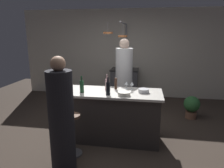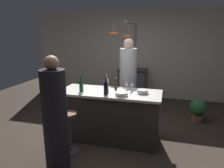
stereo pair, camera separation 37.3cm
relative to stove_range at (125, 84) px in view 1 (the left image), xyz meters
name	(u,v)px [view 1 (the left image)]	position (x,y,z in m)	size (l,w,h in m)	color
ground_plane	(111,138)	(0.00, -2.45, -0.45)	(9.00, 9.00, 0.00)	#382D26
back_wall	(126,54)	(0.00, 0.40, 0.85)	(6.40, 0.16, 2.60)	beige
kitchen_island	(111,115)	(0.00, -2.45, 0.01)	(1.80, 0.72, 0.90)	#332D2B
stove_range	(125,84)	(0.00, 0.00, 0.00)	(0.80, 0.64, 0.89)	#47474C
chef	(124,82)	(0.12, -1.39, 0.38)	(0.38, 0.38, 1.79)	white
bar_stool_left	(73,133)	(-0.50, -3.07, -0.07)	(0.28, 0.28, 0.68)	#4C4C51
guest_left	(62,121)	(-0.50, -3.46, 0.31)	(0.34, 0.34, 1.62)	black
overhead_pot_rack	(121,45)	(-0.06, -0.45, 1.16)	(0.57, 1.50, 2.17)	gray
potted_plant	(192,106)	(1.66, -1.24, -0.15)	(0.36, 0.36, 0.52)	brown
pepper_mill	(116,84)	(0.07, -2.28, 0.56)	(0.05, 0.05, 0.21)	#382319
wine_bottle_green	(82,86)	(-0.48, -2.58, 0.56)	(0.07, 0.07, 0.29)	#193D23
wine_bottle_rose	(107,84)	(-0.08, -2.38, 0.56)	(0.07, 0.07, 0.29)	#B78C8E
wine_bottle_dark	(108,88)	(-0.01, -2.67, 0.57)	(0.07, 0.07, 0.30)	black
wine_glass_by_chef	(127,83)	(0.26, -2.23, 0.56)	(0.07, 0.07, 0.15)	silver
wine_glass_near_right_guest	(132,84)	(0.36, -2.25, 0.56)	(0.07, 0.07, 0.15)	silver
mixing_bowl_steel	(144,91)	(0.58, -2.42, 0.49)	(0.19, 0.19, 0.07)	#B7B7BC
mixing_bowl_ceramic	(124,94)	(0.26, -2.65, 0.48)	(0.21, 0.21, 0.06)	silver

